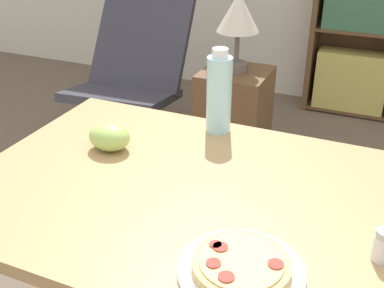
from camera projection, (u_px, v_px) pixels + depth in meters
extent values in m
cube|color=tan|center=(203.00, 197.00, 1.21)|extent=(1.21, 0.81, 0.03)
cylinder|color=tan|center=(105.00, 201.00, 1.85)|extent=(0.06, 0.06, 0.72)
cylinder|color=white|center=(241.00, 271.00, 0.94)|extent=(0.25, 0.25, 0.01)
cylinder|color=#DBB26B|center=(241.00, 265.00, 0.93)|extent=(0.19, 0.19, 0.02)
cylinder|color=#EACC7A|center=(242.00, 260.00, 0.93)|extent=(0.17, 0.17, 0.00)
cylinder|color=#A83328|center=(215.00, 244.00, 0.96)|extent=(0.03, 0.03, 0.00)
cylinder|color=#A83328|center=(226.00, 277.00, 0.88)|extent=(0.03, 0.03, 0.00)
cylinder|color=#A83328|center=(213.00, 263.00, 0.91)|extent=(0.03, 0.03, 0.00)
cylinder|color=#A83328|center=(220.00, 247.00, 0.95)|extent=(0.03, 0.03, 0.00)
cylinder|color=#A83328|center=(276.00, 264.00, 0.91)|extent=(0.03, 0.03, 0.00)
ellipsoid|color=#A8CC66|center=(109.00, 137.00, 1.38)|extent=(0.12, 0.10, 0.08)
sphere|color=#A8CC66|center=(117.00, 130.00, 1.40)|extent=(0.02, 0.02, 0.02)
sphere|color=#A8CC66|center=(105.00, 139.00, 1.34)|extent=(0.03, 0.03, 0.03)
sphere|color=#A8CC66|center=(102.00, 136.00, 1.38)|extent=(0.03, 0.03, 0.03)
sphere|color=#A8CC66|center=(114.00, 132.00, 1.40)|extent=(0.03, 0.03, 0.03)
sphere|color=#A8CC66|center=(109.00, 128.00, 1.41)|extent=(0.03, 0.03, 0.03)
sphere|color=#A8CC66|center=(109.00, 142.00, 1.36)|extent=(0.02, 0.02, 0.02)
sphere|color=#A8CC66|center=(112.00, 137.00, 1.35)|extent=(0.02, 0.02, 0.02)
sphere|color=#A8CC66|center=(121.00, 138.00, 1.42)|extent=(0.03, 0.03, 0.03)
sphere|color=#A8CC66|center=(114.00, 137.00, 1.37)|extent=(0.02, 0.02, 0.02)
sphere|color=#A8CC66|center=(101.00, 134.00, 1.38)|extent=(0.03, 0.03, 0.03)
sphere|color=#A8CC66|center=(103.00, 134.00, 1.41)|extent=(0.02, 0.02, 0.02)
cylinder|color=#A3DBEA|center=(219.00, 95.00, 1.45)|extent=(0.08, 0.08, 0.24)
cylinder|color=white|center=(220.00, 53.00, 1.39)|extent=(0.05, 0.05, 0.03)
cylinder|color=white|center=(382.00, 248.00, 0.96)|extent=(0.04, 0.04, 0.06)
cube|color=slate|center=(132.00, 137.00, 3.02)|extent=(0.58, 0.60, 0.10)
cube|color=#383842|center=(122.00, 95.00, 2.81)|extent=(0.63, 0.55, 0.14)
cube|color=#383842|center=(142.00, 41.00, 2.95)|extent=(0.62, 0.46, 0.55)
cube|color=brown|center=(347.00, 108.00, 3.50)|extent=(0.55, 0.24, 0.02)
cube|color=#CCBC5B|center=(351.00, 81.00, 3.39)|extent=(0.48, 0.18, 0.41)
cube|color=brown|center=(360.00, 30.00, 3.24)|extent=(0.55, 0.24, 0.02)
cube|color=brown|center=(233.00, 124.00, 2.59)|extent=(0.34, 0.34, 0.60)
cylinder|color=#665B51|center=(236.00, 67.00, 2.44)|extent=(0.11, 0.11, 0.05)
cylinder|color=#665B51|center=(237.00, 47.00, 2.40)|extent=(0.02, 0.02, 0.16)
cone|color=beige|center=(238.00, 12.00, 2.32)|extent=(0.21, 0.21, 0.19)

